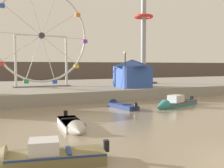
{
  "coord_description": "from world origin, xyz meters",
  "views": [
    {
      "loc": [
        -9.42,
        -6.52,
        3.69
      ],
      "look_at": [
        0.87,
        14.32,
        2.13
      ],
      "focal_mm": 44.95,
      "sensor_mm": 36.0,
      "label": 1
    }
  ],
  "objects": [
    {
      "name": "promenade_lamp_near",
      "position": [
        4.79,
        19.17,
        3.76
      ],
      "size": [
        0.32,
        0.32,
        4.03
      ],
      "color": "#2D2D33",
      "rests_on": "quay_promenade"
    },
    {
      "name": "motorboat_olive_wood",
      "position": [
        -7.5,
        3.77,
        0.31
      ],
      "size": [
        4.82,
        2.24,
        1.33
      ],
      "rotation": [
        0.0,
        0.0,
        2.92
      ],
      "color": "olive",
      "rests_on": "ground_plane"
    },
    {
      "name": "distant_town_skyline",
      "position": [
        0.0,
        54.97,
        2.2
      ],
      "size": [
        140.0,
        3.0,
        4.4
      ],
      "primitive_type": "cube",
      "color": "#564C47",
      "rests_on": "ground_plane"
    },
    {
      "name": "ferris_wheel_white_frame",
      "position": [
        -2.1,
        27.2,
        6.99
      ],
      "size": [
        11.48,
        1.2,
        11.65
      ],
      "color": "silver",
      "rests_on": "quay_promenade"
    },
    {
      "name": "motorboat_teal_painted",
      "position": [
        6.33,
        13.17,
        0.29
      ],
      "size": [
        5.86,
        3.08,
        1.41
      ],
      "rotation": [
        0.0,
        0.0,
        3.49
      ],
      "color": "teal",
      "rests_on": "ground_plane"
    },
    {
      "name": "quay_promenade",
      "position": [
        0.0,
        29.65,
        0.57
      ],
      "size": [
        110.0,
        22.46,
        1.14
      ],
      "primitive_type": "cube",
      "color": "gray",
      "rests_on": "ground_plane"
    },
    {
      "name": "motorboat_pale_grey",
      "position": [
        -4.4,
        8.71,
        0.23
      ],
      "size": [
        1.59,
        4.38,
        1.07
      ],
      "rotation": [
        0.0,
        0.0,
        4.59
      ],
      "color": "silver",
      "rests_on": "ground_plane"
    },
    {
      "name": "motorboat_navy_blue",
      "position": [
        1.89,
        15.05,
        0.2
      ],
      "size": [
        1.42,
        4.34,
        0.99
      ],
      "rotation": [
        0.0,
        0.0,
        1.68
      ],
      "color": "navy",
      "rests_on": "ground_plane"
    },
    {
      "name": "carnival_booth_blue_tent",
      "position": [
        7.16,
        21.68,
        2.82
      ],
      "size": [
        3.89,
        4.08,
        3.22
      ],
      "rotation": [
        0.0,
        0.0,
        -0.05
      ],
      "color": "#3356B7",
      "rests_on": "quay_promenade"
    },
    {
      "name": "drop_tower_steel_tower",
      "position": [
        12.06,
        27.0,
        7.57
      ],
      "size": [
        2.8,
        2.8,
        13.09
      ],
      "color": "#999EA3",
      "rests_on": "quay_promenade"
    }
  ]
}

